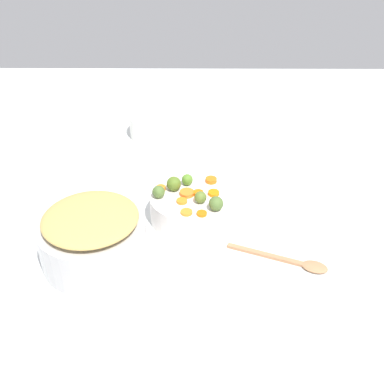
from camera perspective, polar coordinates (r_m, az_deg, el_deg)
name	(u,v)px	position (r m, az deg, el deg)	size (l,w,h in m)	color
tabletop	(187,215)	(1.30, -0.59, -2.85)	(2.40, 2.40, 0.02)	silver
serving_bowl_carrots	(192,206)	(1.25, 0.00, -1.80)	(0.23, 0.23, 0.08)	white
metal_pot	(94,242)	(1.13, -12.06, -6.08)	(0.26, 0.26, 0.11)	beige
stuffing_mound	(90,218)	(1.09, -12.50, -3.19)	(0.23, 0.23, 0.03)	tan
carrot_slice_0	(186,193)	(1.23, -0.76, -0.14)	(0.04, 0.04, 0.01)	orange
carrot_slice_1	(202,214)	(1.16, 1.22, -2.69)	(0.03, 0.03, 0.01)	orange
carrot_slice_2	(182,201)	(1.20, -1.27, -1.13)	(0.03, 0.03, 0.01)	orange
carrot_slice_3	(187,212)	(1.16, -0.66, -2.52)	(0.03, 0.03, 0.01)	orange
carrot_slice_4	(211,180)	(1.29, 2.38, 1.49)	(0.03, 0.03, 0.01)	orange
carrot_slice_5	(198,193)	(1.23, 0.78, -0.16)	(0.03, 0.03, 0.01)	orange
carrot_slice_6	(161,188)	(1.26, -3.88, 0.55)	(0.03, 0.03, 0.01)	orange
carrot_slice_7	(214,193)	(1.23, 2.70, -0.13)	(0.03, 0.03, 0.01)	orange
brussels_sprout_0	(188,180)	(1.27, -0.46, 1.53)	(0.03, 0.03, 0.03)	#57862B
brussels_sprout_1	(174,184)	(1.24, -2.27, 1.04)	(0.04, 0.04, 0.04)	#557224
brussels_sprout_2	(159,192)	(1.22, -4.17, 0.03)	(0.03, 0.03, 0.03)	#537033
brussels_sprout_3	(216,204)	(1.17, 2.99, -1.44)	(0.04, 0.04, 0.04)	#526D31
brussels_sprout_4	(200,197)	(1.20, 1.05, -0.65)	(0.03, 0.03, 0.03)	olive
wooden_spoon	(295,262)	(1.16, 12.62, -8.47)	(0.12, 0.24, 0.01)	#B57C54
casserole_dish	(160,125)	(1.69, -3.99, 8.30)	(0.22, 0.22, 0.08)	white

